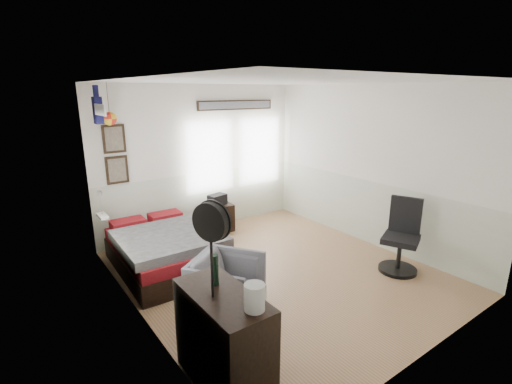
# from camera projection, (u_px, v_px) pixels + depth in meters

# --- Properties ---
(ground_plane) EXTENTS (4.00, 4.50, 0.01)m
(ground_plane) POSITION_uv_depth(u_px,v_px,m) (277.00, 272.00, 5.46)
(ground_plane) COLOR #966741
(room_shell) EXTENTS (4.02, 4.52, 2.71)m
(room_shell) POSITION_uv_depth(u_px,v_px,m) (266.00, 163.00, 5.14)
(room_shell) COLOR silver
(room_shell) RESTS_ON ground_plane
(wall_decor) EXTENTS (3.55, 1.32, 1.44)m
(wall_decor) POSITION_uv_depth(u_px,v_px,m) (146.00, 122.00, 5.81)
(wall_decor) COLOR #322315
(wall_decor) RESTS_ON room_shell
(bed) EXTENTS (1.41, 1.91, 0.60)m
(bed) POSITION_uv_depth(u_px,v_px,m) (165.00, 250.00, 5.52)
(bed) COLOR black
(bed) RESTS_ON ground_plane
(dresser) EXTENTS (0.48, 1.00, 0.90)m
(dresser) POSITION_uv_depth(u_px,v_px,m) (224.00, 339.00, 3.29)
(dresser) COLOR black
(dresser) RESTS_ON ground_plane
(armchair) EXTENTS (1.06, 1.06, 0.70)m
(armchair) POSITION_uv_depth(u_px,v_px,m) (227.00, 285.00, 4.40)
(armchair) COLOR #4F4E57
(armchair) RESTS_ON ground_plane
(nightstand) EXTENTS (0.55, 0.45, 0.52)m
(nightstand) POSITION_uv_depth(u_px,v_px,m) (218.00, 218.00, 7.01)
(nightstand) COLOR black
(nightstand) RESTS_ON ground_plane
(task_chair) EXTENTS (0.63, 0.63, 1.09)m
(task_chair) POSITION_uv_depth(u_px,v_px,m) (401.00, 242.00, 5.42)
(task_chair) COLOR black
(task_chair) RESTS_ON ground_plane
(kettle) EXTENTS (0.20, 0.17, 0.22)m
(kettle) POSITION_uv_depth(u_px,v_px,m) (255.00, 297.00, 2.91)
(kettle) COLOR silver
(kettle) RESTS_ON dresser
(bottle) EXTENTS (0.07, 0.07, 0.29)m
(bottle) POSITION_uv_depth(u_px,v_px,m) (215.00, 270.00, 3.29)
(bottle) COLOR black
(bottle) RESTS_ON dresser
(stand_fan) EXTENTS (0.22, 0.33, 0.84)m
(stand_fan) POSITION_uv_depth(u_px,v_px,m) (212.00, 223.00, 2.97)
(stand_fan) COLOR black
(stand_fan) RESTS_ON dresser
(black_bag) EXTENTS (0.37, 0.28, 0.19)m
(black_bag) POSITION_uv_depth(u_px,v_px,m) (217.00, 200.00, 6.92)
(black_bag) COLOR black
(black_bag) RESTS_ON nightstand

